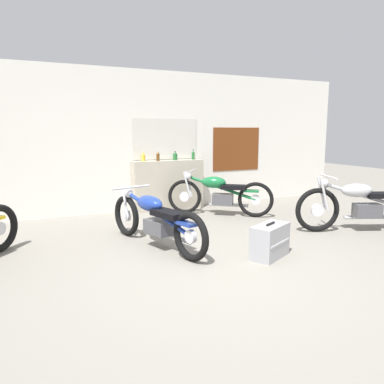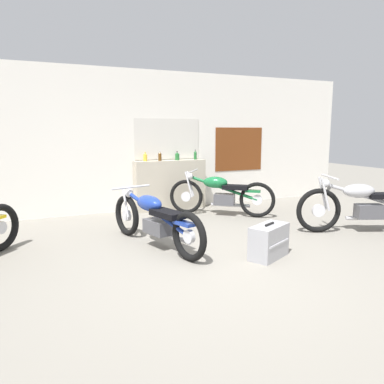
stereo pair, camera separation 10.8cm
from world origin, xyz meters
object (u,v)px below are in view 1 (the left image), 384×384
(bottle_left_center, at_px, (158,156))
(motorcycle_green, at_px, (219,194))
(bottle_leftmost, at_px, (143,157))
(bottle_center, at_px, (175,156))
(motorcycle_silver, at_px, (363,205))
(hard_case_silver, at_px, (270,241))
(motorcycle_blue, at_px, (155,219))
(bottle_right_center, at_px, (193,155))

(bottle_left_center, height_order, motorcycle_green, bottle_left_center)
(bottle_leftmost, relative_size, bottle_center, 1.00)
(motorcycle_silver, relative_size, hard_case_silver, 3.18)
(motorcycle_silver, bearing_deg, bottle_leftmost, 133.51)
(bottle_left_center, height_order, motorcycle_blue, bottle_left_center)
(bottle_leftmost, distance_m, bottle_right_center, 1.08)
(bottle_center, bearing_deg, motorcycle_blue, -118.23)
(bottle_right_center, distance_m, motorcycle_blue, 2.90)
(bottle_left_center, xyz_separation_m, bottle_center, (0.39, 0.04, -0.01))
(bottle_left_center, distance_m, bottle_right_center, 0.79)
(bottle_center, height_order, bottle_right_center, bottle_right_center)
(bottle_leftmost, relative_size, hard_case_silver, 0.27)
(motorcycle_green, bearing_deg, motorcycle_blue, -142.00)
(bottle_right_center, relative_size, motorcycle_green, 0.12)
(bottle_leftmost, height_order, bottle_center, same)
(bottle_left_center, xyz_separation_m, motorcycle_silver, (2.47, -2.86, -0.67))
(bottle_center, height_order, motorcycle_silver, bottle_center)
(motorcycle_green, height_order, motorcycle_blue, motorcycle_green)
(motorcycle_green, xyz_separation_m, motorcycle_blue, (-1.77, -1.38, -0.02))
(motorcycle_blue, relative_size, motorcycle_silver, 1.01)
(bottle_right_center, distance_m, hard_case_silver, 3.46)
(bottle_center, height_order, motorcycle_green, bottle_center)
(bottle_left_center, bearing_deg, hard_case_silver, -83.93)
(bottle_right_center, bearing_deg, motorcycle_blue, -125.53)
(bottle_left_center, bearing_deg, bottle_center, 5.82)
(motorcycle_green, xyz_separation_m, hard_case_silver, (-0.57, -2.40, -0.21))
(bottle_left_center, height_order, hard_case_silver, bottle_left_center)
(bottle_leftmost, height_order, bottle_right_center, bottle_right_center)
(bottle_left_center, bearing_deg, bottle_right_center, 2.26)
(motorcycle_silver, bearing_deg, hard_case_silver, -168.75)
(bottle_leftmost, bearing_deg, motorcycle_silver, -46.49)
(bottle_leftmost, relative_size, bottle_left_center, 0.88)
(bottle_leftmost, bearing_deg, bottle_center, -0.94)
(bottle_right_center, xyz_separation_m, motorcycle_green, (0.13, -0.91, -0.69))
(bottle_right_center, xyz_separation_m, motorcycle_blue, (-1.64, -2.29, -0.71))
(bottle_center, bearing_deg, bottle_right_center, -1.19)
(motorcycle_blue, bearing_deg, bottle_leftmost, 76.38)
(motorcycle_blue, bearing_deg, motorcycle_green, 38.00)
(bottle_left_center, relative_size, motorcycle_green, 0.12)
(hard_case_silver, bearing_deg, motorcycle_silver, 11.25)
(motorcycle_blue, bearing_deg, hard_case_silver, -40.34)
(bottle_right_center, height_order, motorcycle_blue, bottle_right_center)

